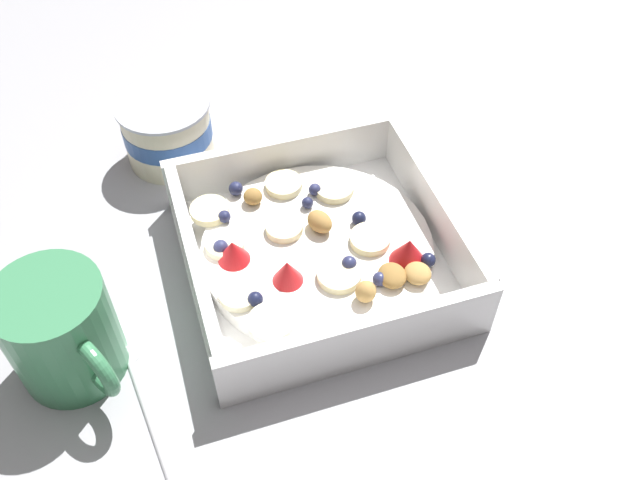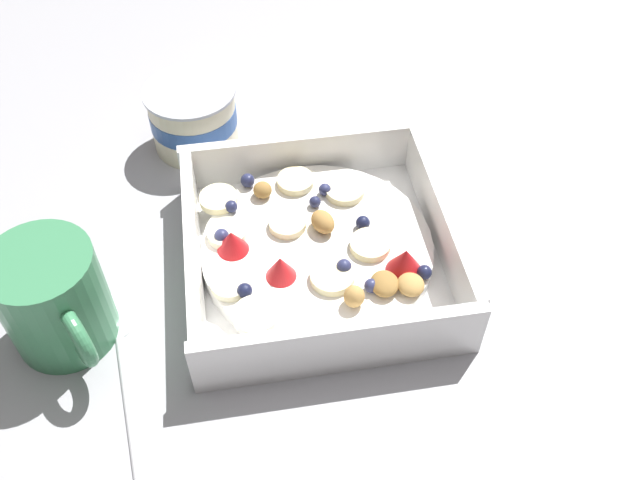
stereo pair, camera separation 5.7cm
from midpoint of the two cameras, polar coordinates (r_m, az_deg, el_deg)
ground_plane at (r=0.59m, az=-2.44°, el=-3.54°), size 2.40×2.40×0.00m
fruit_bowl at (r=0.58m, az=-2.88°, el=-0.99°), size 0.22×0.22×0.06m
spoon at (r=0.56m, az=-18.33°, el=-9.96°), size 0.04×0.17×0.01m
yogurt_cup at (r=0.70m, az=-14.93°, el=8.71°), size 0.09×0.09×0.07m
coffee_mug at (r=0.54m, az=-23.51°, el=-7.25°), size 0.08×0.10×0.09m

